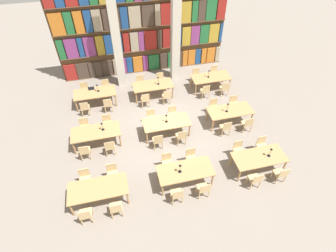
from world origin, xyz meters
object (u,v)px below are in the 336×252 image
at_px(reading_table_5, 230,111).
at_px(chair_20, 226,127).
at_px(chair_21, 214,106).
at_px(chair_28, 145,99).
at_px(reading_table_0, 98,189).
at_px(desk_lamp_7, 209,72).
at_px(chair_7, 191,157).
at_px(reading_table_4, 166,123).
at_px(chair_24, 85,108).
at_px(chair_25, 85,90).
at_px(chair_3, 112,173).
at_px(chair_4, 177,194).
at_px(desk_lamp_0, 180,167).
at_px(desk_lamp_4, 228,106).
at_px(reading_table_3, 96,133).
at_px(chair_33, 196,75).
at_px(pillar_left, 115,34).
at_px(chair_34, 225,88).
at_px(chair_2, 116,208).
at_px(chair_6, 204,189).
at_px(chair_10, 281,174).
at_px(chair_32, 205,91).
at_px(chair_0, 86,215).
at_px(chair_14, 110,147).
at_px(chair_30, 167,96).
at_px(chair_35, 214,73).
at_px(reading_table_6, 95,93).
at_px(chair_29, 140,83).
at_px(chair_13, 84,126).
at_px(pillar_center, 176,28).
at_px(chair_22, 247,124).
at_px(reading_table_2, 259,158).
at_px(chair_15, 107,123).
at_px(chair_31, 160,80).
at_px(chair_5, 167,162).
at_px(chair_27, 106,87).
at_px(reading_table_1, 185,171).
at_px(laptop, 91,89).
at_px(chair_17, 151,117).
at_px(chair_12, 85,151).
at_px(chair_18, 181,136).
at_px(chair_1, 85,178).
at_px(chair_9, 238,149).
at_px(reading_table_8, 211,78).
at_px(chair_23, 234,103).
at_px(desk_lamp_6, 158,79).
at_px(desk_lamp_5, 97,87).
at_px(desk_lamp_1, 271,151).

bearing_deg(reading_table_5, chair_20, -123.10).
relative_size(chair_21, chair_28, 1.00).
distance_m(reading_table_0, desk_lamp_7, 8.55).
bearing_deg(chair_7, reading_table_4, -74.17).
bearing_deg(chair_24, chair_25, 90.00).
xyz_separation_m(chair_3, chair_4, (2.21, -1.53, 0.00)).
xyz_separation_m(desk_lamp_0, desk_lamp_4, (3.08, 2.83, 0.05)).
relative_size(reading_table_3, chair_33, 2.43).
distance_m(pillar_left, chair_34, 6.38).
bearing_deg(chair_2, reading_table_4, 53.45).
relative_size(chair_6, chair_10, 1.00).
bearing_deg(chair_21, reading_table_3, 7.04).
bearing_deg(chair_32, chair_7, -116.45).
bearing_deg(chair_2, chair_0, 180.00).
bearing_deg(chair_14, chair_20, -0.63).
height_order(chair_30, chair_35, same).
relative_size(chair_7, chair_30, 1.00).
relative_size(reading_table_6, chair_29, 2.43).
bearing_deg(chair_25, chair_13, 89.09).
height_order(chair_6, chair_13, same).
distance_m(chair_14, reading_table_6, 3.71).
relative_size(pillar_center, chair_20, 6.83).
xyz_separation_m(chair_21, chair_22, (1.08, -1.55, 0.00)).
xyz_separation_m(chair_2, chair_34, (6.43, 5.76, 0.00)).
bearing_deg(chair_32, chair_29, 154.20).
xyz_separation_m(reading_table_2, chair_15, (-5.78, 3.75, -0.22)).
bearing_deg(pillar_left, chair_14, -101.60).
height_order(chair_6, chair_25, same).
xyz_separation_m(pillar_left, chair_31, (2.10, -0.86, -2.52)).
height_order(pillar_left, chair_4, pillar_left).
height_order(chair_5, chair_27, same).
xyz_separation_m(reading_table_1, laptop, (-3.31, 6.11, 0.12)).
bearing_deg(chair_6, chair_33, 74.04).
distance_m(chair_17, chair_28, 1.43).
distance_m(chair_12, chair_20, 6.32).
relative_size(chair_7, chair_18, 1.00).
distance_m(chair_10, chair_27, 9.69).
height_order(chair_1, chair_9, same).
xyz_separation_m(chair_1, reading_table_2, (6.84, -0.82, 0.22)).
bearing_deg(chair_31, reading_table_8, 163.49).
distance_m(chair_23, chair_35, 2.89).
bearing_deg(chair_10, reading_table_0, 173.22).
bearing_deg(chair_33, chair_28, 25.06).
bearing_deg(reading_table_2, chair_15, 147.01).
bearing_deg(chair_24, desk_lamp_6, 10.46).
bearing_deg(chair_5, reading_table_8, -126.59).
distance_m(chair_10, chair_15, 7.81).
distance_m(desk_lamp_5, chair_33, 5.62).
relative_size(reading_table_4, reading_table_6, 1.00).
relative_size(desk_lamp_1, reading_table_5, 0.21).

